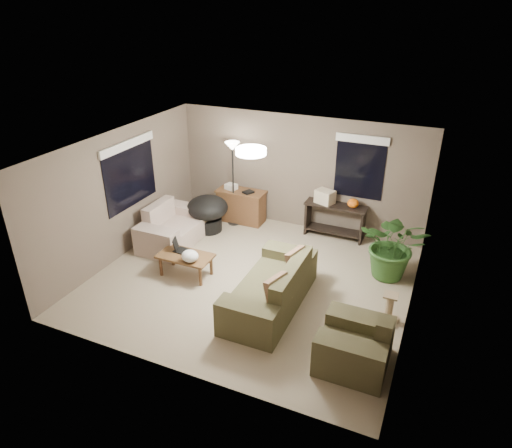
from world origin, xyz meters
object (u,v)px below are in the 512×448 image
at_px(armchair, 355,346).
at_px(cat_scratching_post, 389,310).
at_px(main_sofa, 273,290).
at_px(papasan_chair, 208,211).
at_px(floor_lamp, 232,156).
at_px(houseplant, 393,252).
at_px(desk, 241,206).
at_px(console_table, 335,218).
at_px(loveseat, 172,229).
at_px(coffee_table, 185,258).

bearing_deg(armchair, cat_scratching_post, 76.26).
xyz_separation_m(main_sofa, papasan_chair, (-2.34, 2.00, 0.17)).
distance_m(papasan_chair, floor_lamp, 1.31).
bearing_deg(floor_lamp, houseplant, -12.97).
relative_size(armchair, desk, 0.91).
bearing_deg(houseplant, desk, 163.92).
bearing_deg(floor_lamp, console_table, 7.12).
bearing_deg(papasan_chair, floor_lamp, 55.97).
xyz_separation_m(loveseat, papasan_chair, (0.41, 0.79, 0.17)).
distance_m(console_table, floor_lamp, 2.56).
distance_m(armchair, floor_lamp, 5.03).
bearing_deg(papasan_chair, cat_scratching_post, -21.52).
xyz_separation_m(main_sofa, loveseat, (-2.75, 1.21, 0.00)).
xyz_separation_m(main_sofa, desk, (-1.87, 2.73, 0.08)).
xyz_separation_m(armchair, coffee_table, (-3.38, 1.03, 0.06)).
xyz_separation_m(main_sofa, floor_lamp, (-1.97, 2.55, 1.30)).
height_order(console_table, floor_lamp, floor_lamp).
bearing_deg(console_table, coffee_table, -129.13).
distance_m(desk, floor_lamp, 1.24).
relative_size(coffee_table, floor_lamp, 0.52).
bearing_deg(armchair, main_sofa, 152.86).
bearing_deg(floor_lamp, coffee_table, -86.28).
bearing_deg(main_sofa, houseplant, 45.76).
distance_m(loveseat, cat_scratching_post, 4.67).
height_order(main_sofa, floor_lamp, floor_lamp).
distance_m(main_sofa, loveseat, 3.01).
xyz_separation_m(floor_lamp, houseplant, (3.64, -0.84, -1.09)).
height_order(desk, houseplant, houseplant).
height_order(armchair, desk, armchair).
bearing_deg(coffee_table, console_table, 50.87).
bearing_deg(houseplant, cat_scratching_post, -82.66).
bearing_deg(main_sofa, cat_scratching_post, 11.00).
distance_m(coffee_table, houseplant, 3.79).
xyz_separation_m(main_sofa, console_table, (0.29, 2.83, 0.14)).
height_order(main_sofa, cat_scratching_post, main_sofa).
bearing_deg(houseplant, floor_lamp, 167.03).
height_order(main_sofa, console_table, main_sofa).
xyz_separation_m(coffee_table, cat_scratching_post, (3.66, 0.13, -0.14)).
distance_m(floor_lamp, cat_scratching_post, 4.61).
bearing_deg(papasan_chair, main_sofa, -40.59).
relative_size(floor_lamp, cat_scratching_post, 3.82).
bearing_deg(armchair, console_table, 109.23).
height_order(loveseat, floor_lamp, floor_lamp).
distance_m(armchair, houseplant, 2.52).
relative_size(loveseat, houseplant, 1.23).
height_order(loveseat, armchair, same).
xyz_separation_m(main_sofa, armchair, (1.56, -0.80, 0.00)).
height_order(loveseat, console_table, loveseat).
distance_m(loveseat, armchair, 4.75).
distance_m(coffee_table, desk, 2.50).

